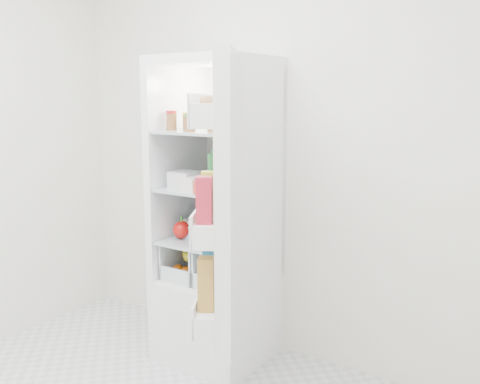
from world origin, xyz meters
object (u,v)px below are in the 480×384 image
Objects in this scene: refrigerator at (221,249)px; red_cabbage at (222,225)px; fridge_door at (224,205)px; mushroom_bowl at (192,230)px.

red_cabbage is (0.04, -0.05, 0.17)m from refrigerator.
red_cabbage is 0.73m from fridge_door.
refrigerator is 0.21m from mushroom_bowl.
fridge_door reaches higher than mushroom_bowl.
refrigerator reaches higher than red_cabbage.
mushroom_bowl is (-0.15, -0.10, 0.12)m from refrigerator.
mushroom_bowl is at bearing -146.81° from refrigerator.
mushroom_bowl is 0.84m from fridge_door.
refrigerator is at bearing 7.37° from fridge_door.
mushroom_bowl is at bearing 20.40° from fridge_door.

